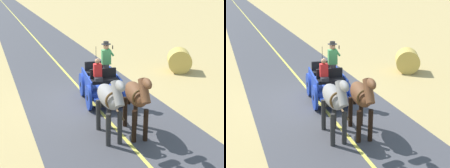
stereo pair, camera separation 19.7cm
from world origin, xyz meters
TOP-DOWN VIEW (x-y plane):
  - ground_plane at (0.00, 0.00)m, footprint 200.00×200.00m
  - road_surface at (0.00, 0.00)m, footprint 5.27×160.00m
  - road_centre_stripe at (0.00, 0.00)m, footprint 0.12×160.00m
  - horse_drawn_carriage at (-0.40, 0.31)m, footprint 1.71×4.51m
  - horse_near_side at (-0.43, 3.37)m, footprint 0.82×2.15m
  - horse_off_side at (0.42, 3.26)m, footprint 0.67×2.14m
  - hay_bale at (-5.62, -2.01)m, footprint 1.58×1.54m

SIDE VIEW (x-z plane):
  - ground_plane at x=0.00m, z-range 0.00..0.00m
  - road_surface at x=0.00m, z-range 0.00..0.01m
  - road_centre_stripe at x=0.00m, z-range 0.01..0.01m
  - hay_bale at x=-5.62m, z-range 0.00..1.20m
  - horse_drawn_carriage at x=-0.40m, z-range -0.43..2.07m
  - horse_near_side at x=-0.43m, z-range 0.22..2.43m
  - horse_off_side at x=0.42m, z-range 0.22..2.43m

